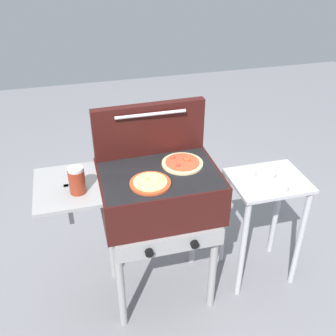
# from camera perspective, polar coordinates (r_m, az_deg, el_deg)

# --- Properties ---
(ground_plane) EXTENTS (8.00, 8.00, 0.00)m
(ground_plane) POSITION_cam_1_polar(r_m,az_deg,el_deg) (2.69, -1.08, -16.98)
(ground_plane) COLOR gray
(grill) EXTENTS (0.96, 0.53, 0.90)m
(grill) POSITION_cam_1_polar(r_m,az_deg,el_deg) (2.17, -1.61, -3.95)
(grill) COLOR #38110F
(grill) RESTS_ON ground_plane
(grill_lid_open) EXTENTS (0.63, 0.09, 0.30)m
(grill_lid_open) POSITION_cam_1_polar(r_m,az_deg,el_deg) (2.21, -2.68, 5.59)
(grill_lid_open) COLOR #38110F
(grill_lid_open) RESTS_ON grill
(pizza_cheese) EXTENTS (0.21, 0.21, 0.04)m
(pizza_cheese) POSITION_cam_1_polar(r_m,az_deg,el_deg) (2.00, -2.52, -2.11)
(pizza_cheese) COLOR #C64723
(pizza_cheese) RESTS_ON grill
(pizza_pepperoni) EXTENTS (0.23, 0.23, 0.03)m
(pizza_pepperoni) POSITION_cam_1_polar(r_m,az_deg,el_deg) (2.16, 2.08, 0.73)
(pizza_pepperoni) COLOR beige
(pizza_pepperoni) RESTS_ON grill
(sauce_jar) EXTENTS (0.08, 0.08, 0.14)m
(sauce_jar) POSITION_cam_1_polar(r_m,az_deg,el_deg) (1.96, -12.94, -1.74)
(sauce_jar) COLOR maroon
(sauce_jar) RESTS_ON grill
(prep_table) EXTENTS (0.44, 0.36, 0.75)m
(prep_table) POSITION_cam_1_polar(r_m,az_deg,el_deg) (2.52, 13.63, -5.60)
(prep_table) COLOR #B2B2B7
(prep_table) RESTS_ON ground_plane
(topping_bowl_near) EXTENTS (0.12, 0.12, 0.04)m
(topping_bowl_near) POSITION_cam_1_polar(r_m,az_deg,el_deg) (2.40, 13.86, -0.85)
(topping_bowl_near) COLOR silver
(topping_bowl_near) RESTS_ON prep_table
(topping_bowl_far) EXTENTS (0.11, 0.11, 0.04)m
(topping_bowl_far) POSITION_cam_1_polar(r_m,az_deg,el_deg) (2.31, 15.63, -2.59)
(topping_bowl_far) COLOR silver
(topping_bowl_far) RESTS_ON prep_table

